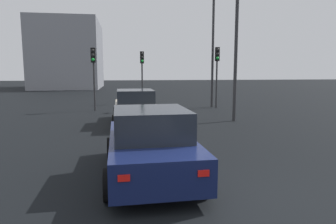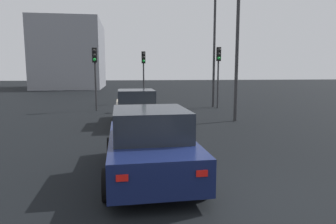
% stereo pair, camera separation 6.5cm
% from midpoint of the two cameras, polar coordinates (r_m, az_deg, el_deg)
% --- Properties ---
extents(ground_plane, '(160.00, 160.00, 0.20)m').
position_cam_midpoint_polar(ground_plane, '(6.31, 12.74, -16.17)').
color(ground_plane, black).
extents(car_beige_right_lead, '(4.70, 2.12, 1.61)m').
position_cam_midpoint_polar(car_beige_right_lead, '(14.05, -6.45, 0.89)').
color(car_beige_right_lead, tan).
rests_on(car_beige_right_lead, ground_plane).
extents(car_navy_right_second, '(4.34, 2.15, 1.61)m').
position_cam_midpoint_polar(car_navy_right_second, '(7.00, -3.70, -6.08)').
color(car_navy_right_second, '#141E4C').
rests_on(car_navy_right_second, ground_plane).
extents(traffic_light_near_left, '(0.32, 0.30, 4.03)m').
position_cam_midpoint_polar(traffic_light_near_left, '(20.15, 9.32, 8.98)').
color(traffic_light_near_left, '#2D2D30').
rests_on(traffic_light_near_left, ground_plane).
extents(traffic_light_near_right, '(0.32, 0.29, 3.96)m').
position_cam_midpoint_polar(traffic_light_near_right, '(23.06, -5.08, 8.77)').
color(traffic_light_near_right, '#2D2D30').
rests_on(traffic_light_near_right, ground_plane).
extents(traffic_light_far_left, '(0.32, 0.29, 3.89)m').
position_cam_midpoint_polar(traffic_light_far_left, '(19.00, -14.22, 8.62)').
color(traffic_light_far_left, '#2D2D30').
rests_on(traffic_light_far_left, ground_plane).
extents(street_lamp_kerbside, '(0.56, 0.36, 6.65)m').
position_cam_midpoint_polar(street_lamp_kerbside, '(15.04, 12.85, 13.38)').
color(street_lamp_kerbside, '#2D2D30').
rests_on(street_lamp_kerbside, ground_plane).
extents(street_lamp_far, '(0.56, 0.36, 7.53)m').
position_cam_midpoint_polar(street_lamp_far, '(20.78, 8.54, 13.16)').
color(street_lamp_far, '#2D2D30').
rests_on(street_lamp_far, ground_plane).
extents(building_facade_left, '(13.09, 9.06, 9.70)m').
position_cam_midpoint_polar(building_facade_left, '(47.38, -18.47, 10.29)').
color(building_facade_left, gray).
rests_on(building_facade_left, ground_plane).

